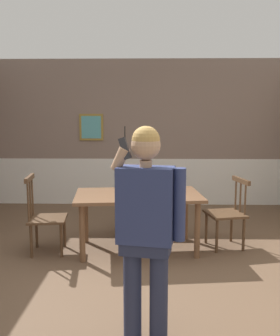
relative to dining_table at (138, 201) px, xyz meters
name	(u,v)px	position (x,y,z in m)	size (l,w,h in m)	color
ground_plane	(132,282)	(-0.03, -0.97, -0.65)	(7.64, 7.64, 0.00)	brown
room_back_partition	(140,136)	(-0.04, 2.51, 0.68)	(5.86, 0.17, 2.75)	gray
dining_table	(138,201)	(0.00, 0.00, 0.00)	(1.67, 1.06, 0.74)	brown
chair_near_window	(44,216)	(-1.18, -0.13, -0.18)	(0.50, 0.50, 0.99)	#513823
chair_by_doorway	(134,199)	(-0.09, 0.83, -0.17)	(0.44, 0.44, 0.98)	#513823
chair_at_table_head	(228,213)	(1.17, 0.13, -0.18)	(0.55, 0.55, 0.92)	#513823
person_figure	(147,221)	(0.12, -1.97, 0.31)	(0.57, 0.30, 1.67)	#282E49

